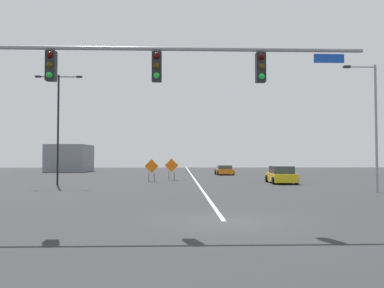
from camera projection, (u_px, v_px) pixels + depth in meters
name	position (u px, v px, depth m)	size (l,w,h in m)	color
ground	(224.00, 221.00, 13.46)	(148.96, 148.96, 0.00)	#2D2D30
road_centre_stripe	(190.00, 173.00, 54.79)	(0.16, 82.75, 0.01)	white
traffic_signal_assembly	(103.00, 77.00, 13.49)	(14.88, 0.44, 6.55)	gray
street_lamp_near_right	(374.00, 121.00, 24.86)	(2.18, 0.24, 8.28)	gray
street_lamp_mid_right	(58.00, 120.00, 31.31)	(3.79, 0.24, 9.01)	black
construction_sign_right_shoulder	(172.00, 166.00, 38.82)	(1.38, 0.10, 2.15)	orange
construction_sign_left_lane	(152.00, 167.00, 36.28)	(1.33, 0.21, 2.10)	orange
car_yellow_far	(281.00, 175.00, 33.53)	(2.30, 4.37, 1.50)	gold
car_orange_mid	(224.00, 170.00, 50.23)	(2.25, 3.95, 1.25)	orange
roadside_building_west	(70.00, 158.00, 62.55)	(6.17, 7.68, 4.34)	gray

